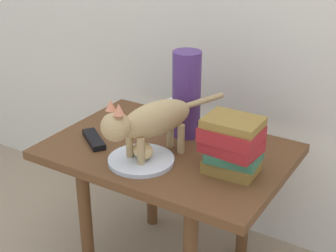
# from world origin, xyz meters

# --- Properties ---
(side_table) EXTENTS (0.79, 0.55, 0.50)m
(side_table) POSITION_xyz_m (0.00, 0.00, 0.43)
(side_table) COLOR brown
(side_table) RESTS_ON ground
(plate) EXTENTS (0.21, 0.21, 0.01)m
(plate) POSITION_xyz_m (-0.02, -0.13, 0.51)
(plate) COLOR silver
(plate) RESTS_ON side_table
(bread_roll) EXTENTS (0.10, 0.09, 0.05)m
(bread_roll) POSITION_xyz_m (-0.02, -0.12, 0.54)
(bread_roll) COLOR #E0BC7A
(bread_roll) RESTS_ON plate
(cat) EXTENTS (0.20, 0.46, 0.23)m
(cat) POSITION_xyz_m (-0.01, -0.10, 0.64)
(cat) COLOR tan
(cat) RESTS_ON side_table
(book_stack) EXTENTS (0.18, 0.13, 0.18)m
(book_stack) POSITION_xyz_m (0.25, -0.04, 0.60)
(book_stack) COLOR olive
(book_stack) RESTS_ON side_table
(green_vase) EXTENTS (0.10, 0.10, 0.30)m
(green_vase) POSITION_xyz_m (-0.00, 0.12, 0.66)
(green_vase) COLOR #4C2D72
(green_vase) RESTS_ON side_table
(candle_jar) EXTENTS (0.07, 0.07, 0.08)m
(candle_jar) POSITION_xyz_m (-0.09, 0.20, 0.54)
(candle_jar) COLOR silver
(candle_jar) RESTS_ON side_table
(tv_remote) EXTENTS (0.15, 0.12, 0.02)m
(tv_remote) POSITION_xyz_m (-0.24, -0.10, 0.51)
(tv_remote) COLOR black
(tv_remote) RESTS_ON side_table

